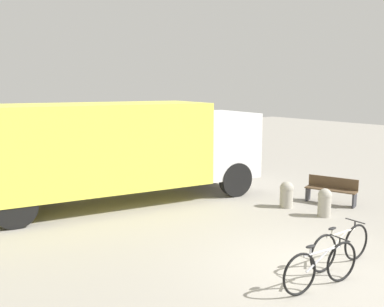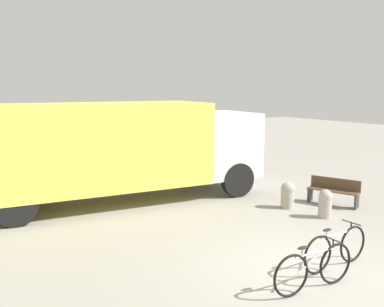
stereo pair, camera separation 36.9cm
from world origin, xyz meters
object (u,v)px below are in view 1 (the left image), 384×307
Objects in this scene: bicycle_near at (321,267)px; bollard_far_bench at (287,194)px; park_bench at (331,189)px; delivery_truck at (109,147)px; bollard_near_bench at (325,201)px; bicycle_middle at (340,247)px.

bollard_far_bench is (3.35, 3.83, 0.01)m from bicycle_near.
bollard_far_bench is at bearing 50.66° from park_bench.
delivery_truck is 12.39× the size of bollard_far_bench.
park_bench is at bearing -19.43° from bollard_far_bench.
bollard_near_bench is at bearing -82.56° from bollard_far_bench.
delivery_truck is at bearing 139.51° from bollard_far_bench.
delivery_truck reaches higher than bicycle_near.
delivery_truck reaches higher than bollard_near_bench.
bicycle_middle is at bearing -68.93° from delivery_truck.
bollard_far_bench is at bearing 57.11° from bicycle_middle.
bicycle_near is (-4.76, -3.33, -0.04)m from park_bench.
park_bench is 1.98× the size of bollard_near_bench.
bollard_far_bench is at bearing -33.38° from delivery_truck.
bicycle_near is at bearing -131.17° from bollard_far_bench.
bollard_near_bench is (4.13, -4.60, -1.29)m from delivery_truck.
bicycle_middle is 4.13m from bollard_far_bench.
bicycle_middle is at bearing 108.72° from park_bench.
park_bench is 1.44m from bollard_near_bench.
delivery_truck is 5.38m from bollard_far_bench.
bicycle_middle is at bearing -123.43° from bollard_far_bench.
park_bench is 4.72m from bicycle_middle.
delivery_truck is at bearing 99.76° from bicycle_near.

